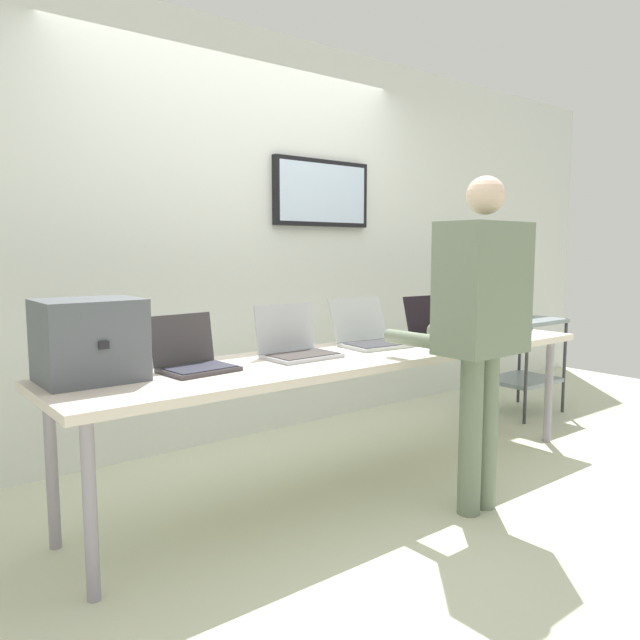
{
  "coord_description": "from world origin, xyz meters",
  "views": [
    {
      "loc": [
        -2.13,
        -2.39,
        1.27
      ],
      "look_at": [
        -0.16,
        0.1,
        0.9
      ],
      "focal_mm": 34.09,
      "sensor_mm": 36.0,
      "label": 1
    }
  ],
  "objects_px": {
    "laptop_station_1": "(295,345)",
    "laptop_station_4": "(494,321)",
    "laptop_station_0": "(193,358)",
    "laptop_station_2": "(370,335)",
    "laptop_station_3": "(438,328)",
    "equipment_box": "(89,340)",
    "workbench": "(355,361)",
    "coffee_mug": "(487,336)",
    "person": "(480,313)",
    "storage_cart": "(523,351)"
  },
  "relations": [
    {
      "from": "person",
      "to": "coffee_mug",
      "type": "bearing_deg",
      "value": 33.32
    },
    {
      "from": "workbench",
      "to": "person",
      "type": "bearing_deg",
      "value": -68.93
    },
    {
      "from": "laptop_station_3",
      "to": "person",
      "type": "xyz_separation_m",
      "value": [
        -0.53,
        -0.71,
        0.19
      ]
    },
    {
      "from": "laptop_station_2",
      "to": "laptop_station_3",
      "type": "bearing_deg",
      "value": -2.9
    },
    {
      "from": "equipment_box",
      "to": "laptop_station_3",
      "type": "relative_size",
      "value": 1.08
    },
    {
      "from": "person",
      "to": "storage_cart",
      "type": "xyz_separation_m",
      "value": [
        1.76,
        0.9,
        -0.48
      ]
    },
    {
      "from": "laptop_station_2",
      "to": "laptop_station_4",
      "type": "bearing_deg",
      "value": -0.99
    },
    {
      "from": "laptop_station_0",
      "to": "person",
      "type": "height_order",
      "value": "person"
    },
    {
      "from": "laptop_station_1",
      "to": "laptop_station_4",
      "type": "xyz_separation_m",
      "value": [
        1.69,
        0.01,
        -0.0
      ]
    },
    {
      "from": "laptop_station_1",
      "to": "laptop_station_3",
      "type": "relative_size",
      "value": 0.98
    },
    {
      "from": "laptop_station_0",
      "to": "laptop_station_1",
      "type": "distance_m",
      "value": 0.57
    },
    {
      "from": "laptop_station_2",
      "to": "laptop_station_0",
      "type": "bearing_deg",
      "value": -178.44
    },
    {
      "from": "laptop_station_1",
      "to": "person",
      "type": "relative_size",
      "value": 0.23
    },
    {
      "from": "laptop_station_1",
      "to": "person",
      "type": "distance_m",
      "value": 0.93
    },
    {
      "from": "workbench",
      "to": "laptop_station_1",
      "type": "bearing_deg",
      "value": 165.46
    },
    {
      "from": "laptop_station_0",
      "to": "coffee_mug",
      "type": "height_order",
      "value": "laptop_station_0"
    },
    {
      "from": "equipment_box",
      "to": "person",
      "type": "bearing_deg",
      "value": -26.26
    },
    {
      "from": "laptop_station_4",
      "to": "storage_cart",
      "type": "xyz_separation_m",
      "value": [
        0.64,
        0.18,
        -0.29
      ]
    },
    {
      "from": "laptop_station_0",
      "to": "laptop_station_2",
      "type": "distance_m",
      "value": 1.12
    },
    {
      "from": "person",
      "to": "coffee_mug",
      "type": "xyz_separation_m",
      "value": [
        0.56,
        0.37,
        -0.2
      ]
    },
    {
      "from": "equipment_box",
      "to": "storage_cart",
      "type": "distance_m",
      "value": 3.36
    },
    {
      "from": "workbench",
      "to": "laptop_station_2",
      "type": "distance_m",
      "value": 0.27
    },
    {
      "from": "workbench",
      "to": "laptop_station_1",
      "type": "distance_m",
      "value": 0.36
    },
    {
      "from": "equipment_box",
      "to": "coffee_mug",
      "type": "height_order",
      "value": "equipment_box"
    },
    {
      "from": "workbench",
      "to": "equipment_box",
      "type": "bearing_deg",
      "value": 173.32
    },
    {
      "from": "workbench",
      "to": "person",
      "type": "xyz_separation_m",
      "value": [
        0.24,
        -0.62,
        0.29
      ]
    },
    {
      "from": "laptop_station_1",
      "to": "storage_cart",
      "type": "relative_size",
      "value": 0.49
    },
    {
      "from": "laptop_station_4",
      "to": "storage_cart",
      "type": "height_order",
      "value": "laptop_station_4"
    },
    {
      "from": "equipment_box",
      "to": "coffee_mug",
      "type": "relative_size",
      "value": 4.4
    },
    {
      "from": "laptop_station_0",
      "to": "storage_cart",
      "type": "relative_size",
      "value": 0.46
    },
    {
      "from": "equipment_box",
      "to": "laptop_station_0",
      "type": "height_order",
      "value": "equipment_box"
    },
    {
      "from": "laptop_station_4",
      "to": "person",
      "type": "relative_size",
      "value": 0.24
    },
    {
      "from": "laptop_station_4",
      "to": "laptop_station_2",
      "type": "bearing_deg",
      "value": 179.01
    },
    {
      "from": "laptop_station_4",
      "to": "coffee_mug",
      "type": "bearing_deg",
      "value": -147.78
    },
    {
      "from": "person",
      "to": "coffee_mug",
      "type": "relative_size",
      "value": 17.66
    },
    {
      "from": "laptop_station_2",
      "to": "laptop_station_4",
      "type": "height_order",
      "value": "laptop_station_2"
    },
    {
      "from": "workbench",
      "to": "laptop_station_0",
      "type": "distance_m",
      "value": 0.91
    },
    {
      "from": "equipment_box",
      "to": "laptop_station_0",
      "type": "bearing_deg",
      "value": -8.81
    },
    {
      "from": "laptop_station_1",
      "to": "storage_cart",
      "type": "xyz_separation_m",
      "value": [
        2.33,
        0.2,
        -0.3
      ]
    },
    {
      "from": "laptop_station_0",
      "to": "laptop_station_2",
      "type": "xyz_separation_m",
      "value": [
        1.12,
        0.03,
        0.0
      ]
    },
    {
      "from": "laptop_station_0",
      "to": "laptop_station_3",
      "type": "relative_size",
      "value": 0.91
    },
    {
      "from": "laptop_station_2",
      "to": "laptop_station_3",
      "type": "xyz_separation_m",
      "value": [
        0.55,
        -0.03,
        -0.0
      ]
    },
    {
      "from": "equipment_box",
      "to": "laptop_station_1",
      "type": "relative_size",
      "value": 1.1
    },
    {
      "from": "equipment_box",
      "to": "person",
      "type": "relative_size",
      "value": 0.25
    },
    {
      "from": "laptop_station_3",
      "to": "person",
      "type": "distance_m",
      "value": 0.91
    },
    {
      "from": "workbench",
      "to": "storage_cart",
      "type": "relative_size",
      "value": 4.28
    },
    {
      "from": "laptop_station_1",
      "to": "coffee_mug",
      "type": "xyz_separation_m",
      "value": [
        1.13,
        -0.34,
        -0.01
      ]
    },
    {
      "from": "workbench",
      "to": "laptop_station_2",
      "type": "relative_size",
      "value": 7.97
    },
    {
      "from": "equipment_box",
      "to": "laptop_station_1",
      "type": "distance_m",
      "value": 1.01
    },
    {
      "from": "laptop_station_4",
      "to": "coffee_mug",
      "type": "distance_m",
      "value": 0.66
    }
  ]
}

